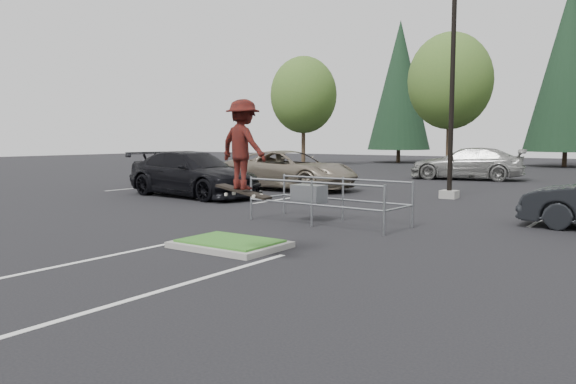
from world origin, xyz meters
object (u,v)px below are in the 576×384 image
Objects in this scene: decid_b at (450,84)px; skateboarder at (243,145)px; decid_a at (304,97)px; car_l_tan at (290,170)px; car_l_black at (192,174)px; car_l_grey at (182,168)px; car_far_silver at (468,164)px; cart_corral at (313,194)px; light_pole at (452,76)px; conif_b at (569,67)px; conif_a at (400,85)px.

skateboarder is at bearing -77.12° from decid_b.
car_l_tan is at bearing -58.16° from decid_a.
car_l_black reaches higher than car_l_grey.
car_l_black is 16.18m from car_far_silver.
car_l_tan is (-5.99, 7.47, 0.11)m from cart_corral.
decid_a is at bearing -127.77° from car_far_silver.
cart_corral is at bearing -106.30° from car_l_black.
car_l_black is (-8.50, -5.00, -3.68)m from light_pole.
cart_corral is at bearing -97.23° from light_pole.
car_l_black reaches higher than car_far_silver.
decid_a is 5.07× the size of skateboarder.
skateboarder is at bearing -147.81° from car_l_tan.
car_l_black is 4.55m from car_l_grey.
skateboarder is (7.21, -31.53, -3.90)m from decid_b.
conif_a is at bearing -177.95° from conif_b.
conif_b is 2.41× the size of car_far_silver.
decid_b is (12.00, 0.50, 0.46)m from decid_a.
car_l_tan is at bearing -102.63° from conif_b.
light_pole is at bearing -62.62° from conif_a.
car_l_grey is (6.51, -20.13, -4.73)m from decid_a.
light_pole is at bearing -78.73° from skateboarder.
car_far_silver is at bearing -56.16° from conif_a.
car_far_silver reaches higher than cart_corral.
skateboarder reaches higher than car_l_grey.
light_pole reaches higher than cart_corral.
conif_b is 35.14m from car_l_black.
decid_a is 1.48× the size of car_far_silver.
skateboarder is 0.29× the size of car_l_black.
car_l_tan is 5.25m from car_l_grey.
cart_corral is at bearing -69.44° from conif_a.
decid_a reaches higher than car_far_silver.
decid_b is 5.49× the size of skateboarder.
car_l_grey is (-10.99, 5.87, 0.10)m from cart_corral.
light_pole is 5.76× the size of skateboarder.
decid_b reaches higher than cart_corral.
light_pole is at bearing -44.25° from decid_a.
car_l_tan is (-0.49, -19.03, -5.18)m from decid_b.
decid_b is 11.78m from conif_b.
car_l_grey is (2.50, -30.10, -6.24)m from conif_a.
car_l_black is at bearing 161.83° from cart_corral.
cart_corral is at bearing -63.02° from skateboarder.
cart_corral is (-0.51, -36.47, -7.09)m from conif_b.
light_pole reaches higher than car_l_black.
car_far_silver is (9.57, 12.10, 0.02)m from car_l_grey.
decid_a is at bearing -149.83° from conif_b.
light_pole is at bearing 86.24° from cart_corral.
decid_a is 1.78× the size of car_l_grey.
car_l_tan is 1.23× the size of car_l_grey.
light_pole is 12.73m from car_l_grey.
decid_b is 1.56× the size of car_l_tan.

